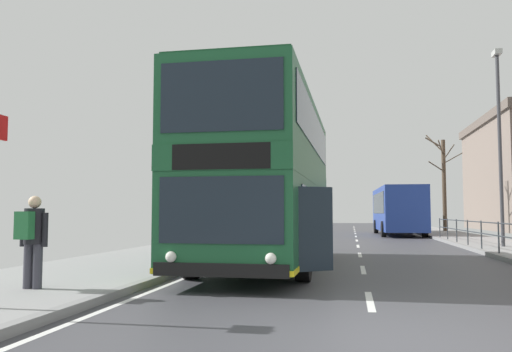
# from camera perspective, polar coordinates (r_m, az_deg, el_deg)

# --- Properties ---
(ground) EXTENTS (15.80, 140.00, 0.20)m
(ground) POSITION_cam_1_polar(r_m,az_deg,el_deg) (6.46, 6.58, -16.72)
(ground) COLOR #404045
(double_decker_bus_main) EXTENTS (3.30, 10.25, 4.49)m
(double_decker_bus_main) POSITION_cam_1_polar(r_m,az_deg,el_deg) (14.16, 1.33, -0.46)
(double_decker_bus_main) COLOR #19512D
(double_decker_bus_main) RESTS_ON ground
(background_bus_far_lane) EXTENTS (2.88, 9.93, 3.09)m
(background_bus_far_lane) POSITION_cam_1_polar(r_m,az_deg,el_deg) (35.68, 15.30, -3.56)
(background_bus_far_lane) COLOR navy
(background_bus_far_lane) RESTS_ON ground
(pedestrian_railing_far_kerb) EXTENTS (0.05, 25.15, 1.03)m
(pedestrian_railing_far_kerb) POSITION_cam_1_polar(r_m,az_deg,el_deg) (17.68, 26.04, -5.66)
(pedestrian_railing_far_kerb) COLOR #2D3338
(pedestrian_railing_far_kerb) RESTS_ON ground
(pedestrian_with_backpack) EXTENTS (0.54, 0.53, 1.61)m
(pedestrian_with_backpack) POSITION_cam_1_polar(r_m,az_deg,el_deg) (9.89, -23.37, -5.95)
(pedestrian_with_backpack) COLOR #383842
(pedestrian_with_backpack) RESTS_ON ground
(street_lamp_far_side) EXTENTS (0.28, 0.60, 7.86)m
(street_lamp_far_side) POSITION_cam_1_polar(r_m,az_deg,el_deg) (22.92, 25.19, 4.41)
(street_lamp_far_side) COLOR #38383D
(street_lamp_far_side) RESTS_ON ground
(bare_tree_far_00) EXTENTS (2.71, 2.20, 7.24)m
(bare_tree_far_00) POSITION_cam_1_polar(r_m,az_deg,el_deg) (40.60, 19.93, -0.53)
(bare_tree_far_00) COLOR #4C3D2D
(bare_tree_far_00) RESTS_ON ground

